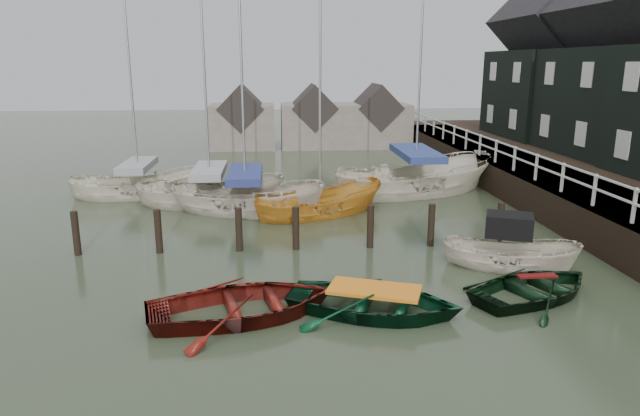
{
  "coord_description": "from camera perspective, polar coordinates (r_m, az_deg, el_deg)",
  "views": [
    {
      "loc": [
        -1.87,
        -14.42,
        5.81
      ],
      "look_at": [
        -0.44,
        2.8,
        1.4
      ],
      "focal_mm": 32.0,
      "sensor_mm": 36.0,
      "label": 1
    }
  ],
  "objects": [
    {
      "name": "sailboat_d",
      "position": [
        26.67,
        9.47,
        1.67
      ],
      "size": [
        8.62,
        5.34,
        13.27
      ],
      "rotation": [
        0.0,
        0.0,
        1.88
      ],
      "color": "beige",
      "rests_on": "ground"
    },
    {
      "name": "rowboat_green",
      "position": [
        13.91,
        5.41,
        -10.43
      ],
      "size": [
        4.92,
        4.23,
        0.86
      ],
      "primitive_type": "imported",
      "rotation": [
        0.0,
        0.0,
        1.21
      ],
      "color": "black",
      "rests_on": "ground"
    },
    {
      "name": "sailboat_b",
      "position": [
        23.16,
        -7.39,
        -0.17
      ],
      "size": [
        7.02,
        4.55,
        11.85
      ],
      "rotation": [
        0.0,
        0.0,
        1.23
      ],
      "color": "beige",
      "rests_on": "ground"
    },
    {
      "name": "sailboat_a",
      "position": [
        24.49,
        -10.87,
        0.48
      ],
      "size": [
        6.41,
        2.77,
        11.21
      ],
      "rotation": [
        0.0,
        0.0,
        1.5
      ],
      "color": "beige",
      "rests_on": "ground"
    },
    {
      "name": "land_strip",
      "position": [
        30.24,
        29.3,
        1.39
      ],
      "size": [
        14.0,
        38.0,
        1.5
      ],
      "primitive_type": "cube",
      "color": "black",
      "rests_on": "ground"
    },
    {
      "name": "ground",
      "position": [
        15.65,
        2.49,
        -7.48
      ],
      "size": [
        120.0,
        120.0,
        0.0
      ],
      "primitive_type": "plane",
      "color": "#2B3320",
      "rests_on": "ground"
    },
    {
      "name": "pier",
      "position": [
        27.4,
        19.85,
        2.74
      ],
      "size": [
        3.04,
        32.0,
        2.7
      ],
      "color": "black",
      "rests_on": "ground"
    },
    {
      "name": "rowboat_dkgreen",
      "position": [
        15.74,
        20.69,
        -8.32
      ],
      "size": [
        4.53,
        4.01,
        0.78
      ],
      "primitive_type": "imported",
      "rotation": [
        0.0,
        0.0,
        2.01
      ],
      "color": "black",
      "rests_on": "ground"
    },
    {
      "name": "far_sheds",
      "position": [
        40.7,
        -0.91,
        8.75
      ],
      "size": [
        14.0,
        4.08,
        4.39
      ],
      "color": "#665B51",
      "rests_on": "ground"
    },
    {
      "name": "sailboat_c",
      "position": [
        22.6,
        0.01,
        -0.53
      ],
      "size": [
        6.03,
        4.3,
        10.73
      ],
      "rotation": [
        0.0,
        0.0,
        2.0
      ],
      "color": "#C27E24",
      "rests_on": "ground"
    },
    {
      "name": "mooring_pilings",
      "position": [
        18.22,
        -2.15,
        -2.63
      ],
      "size": [
        13.72,
        0.22,
        1.8
      ],
      "color": "black",
      "rests_on": "ground"
    },
    {
      "name": "sailboat_e",
      "position": [
        26.88,
        -17.58,
        1.3
      ],
      "size": [
        6.21,
        2.88,
        10.55
      ],
      "rotation": [
        0.0,
        0.0,
        1.68
      ],
      "color": "beige",
      "rests_on": "ground"
    },
    {
      "name": "motorboat",
      "position": [
        17.59,
        18.33,
        -5.34
      ],
      "size": [
        4.13,
        2.81,
        2.31
      ],
      "rotation": [
        0.0,
        0.0,
        1.18
      ],
      "color": "beige",
      "rests_on": "ground"
    },
    {
      "name": "rowboat_red",
      "position": [
        13.81,
        -7.51,
        -10.69
      ],
      "size": [
        5.11,
        4.18,
        0.93
      ],
      "primitive_type": "imported",
      "rotation": [
        0.0,
        0.0,
        1.81
      ],
      "color": "#56120C",
      "rests_on": "ground"
    }
  ]
}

